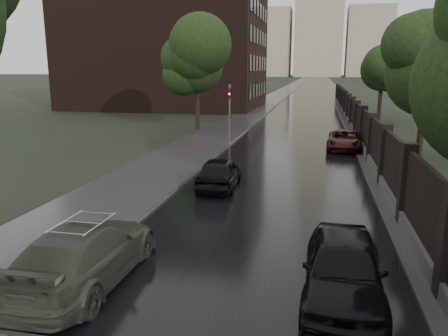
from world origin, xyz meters
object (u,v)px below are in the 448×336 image
Objects in this scene: tree_right_b at (427,70)px; traffic_light at (230,108)px; car_right_far at (344,140)px; tree_left_far at (197,66)px; tree_right_c at (382,70)px; volga_sedan at (85,254)px; car_right_near at (343,268)px; hatchback_left at (219,172)px.

tree_right_b reaches higher than traffic_light.
tree_right_b reaches higher than car_right_far.
car_right_far is (11.40, -6.33, -4.62)m from tree_left_far.
tree_right_c is 1.39× the size of volga_sedan.
tree_right_b reaches higher than car_right_near.
car_right_far is at bearing -104.09° from tree_right_c.
car_right_far is (5.76, 10.57, -0.05)m from hatchback_left.
hatchback_left is 9.77m from car_right_near.
hatchback_left is (1.24, 9.03, -0.06)m from volga_sedan.
volga_sedan is at bearing -121.75° from tree_right_b.
hatchback_left is (1.94, -11.90, -1.72)m from traffic_light.
tree_left_far is 1.05× the size of tree_right_b.
traffic_light is 0.89× the size of car_right_far.
volga_sedan is at bearing -173.72° from car_right_near.
car_right_near is at bearing -98.24° from tree_right_c.
tree_left_far is 6.84m from traffic_light.
tree_right_c is 1.77× the size of hatchback_left.
tree_right_b is 18.68m from car_right_near.
tree_right_c reaches higher than volga_sedan.
volga_sedan is (-11.10, -35.94, -4.22)m from tree_right_c.
tree_left_far is at bearing 154.63° from car_right_far.
car_right_near is 0.96× the size of car_right_far.
tree_right_b is 1.39× the size of volga_sedan.
hatchback_left is at bearing 120.57° from car_right_near.
hatchback_left reaches higher than car_right_far.
hatchback_left is 0.88× the size of car_right_far.
tree_left_far is 1.46× the size of volga_sedan.
car_right_near is (6.66, -20.45, -1.67)m from traffic_light.
car_right_near is at bearing -67.85° from tree_left_far.
hatchback_left is (-9.86, -8.91, -4.28)m from tree_right_b.
tree_right_b is at bearing -14.24° from traffic_light.
tree_right_b reaches higher than volga_sedan.
tree_left_far reaches higher than volga_sedan.
car_right_far is at bearing -9.80° from traffic_light.
traffic_light is at bearing -128.18° from tree_right_c.
traffic_light is at bearing 165.76° from tree_right_b.
volga_sedan is 1.28× the size of hatchback_left.
volga_sedan is at bearing -105.97° from car_right_far.
car_right_near is at bearing 116.35° from hatchback_left.
tree_left_far reaches higher than hatchback_left.
car_right_far is at bearing 157.90° from tree_right_b.
traffic_light is 8.01m from car_right_far.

